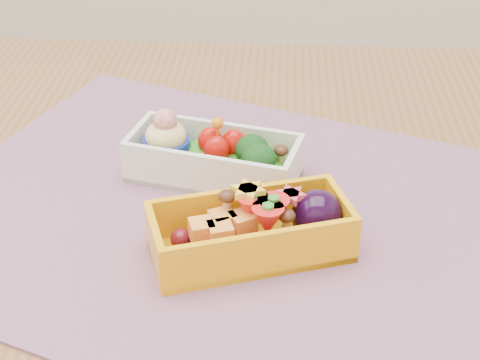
# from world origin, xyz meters

# --- Properties ---
(table) EXTENTS (1.20, 0.80, 0.75)m
(table) POSITION_xyz_m (0.00, 0.00, 0.65)
(table) COLOR brown
(table) RESTS_ON ground
(placemat) EXTENTS (0.70, 0.63, 0.00)m
(placemat) POSITION_xyz_m (-0.01, -0.04, 0.75)
(placemat) COLOR gray
(placemat) RESTS_ON table
(bento_white) EXTENTS (0.18, 0.11, 0.07)m
(bento_white) POSITION_xyz_m (-0.03, 0.03, 0.78)
(bento_white) COLOR silver
(bento_white) RESTS_ON placemat
(bento_yellow) EXTENTS (0.19, 0.13, 0.06)m
(bento_yellow) POSITION_xyz_m (0.02, -0.09, 0.78)
(bento_yellow) COLOR #EEA40C
(bento_yellow) RESTS_ON placemat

